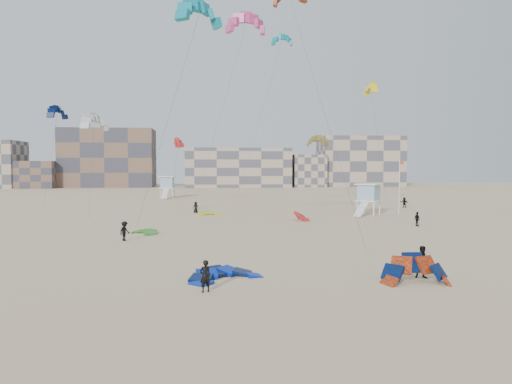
{
  "coord_description": "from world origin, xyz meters",
  "views": [
    {
      "loc": [
        -0.22,
        -25.75,
        6.56
      ],
      "look_at": [
        3.07,
        6.0,
        4.89
      ],
      "focal_mm": 35.0,
      "sensor_mm": 36.0,
      "label": 1
    }
  ],
  "objects": [
    {
      "name": "kitesurfer_b",
      "position": [
        12.47,
        1.93,
        0.94
      ],
      "size": [
        1.02,
        0.85,
        1.88
      ],
      "primitive_type": "imported",
      "rotation": [
        0.0,
        0.0,
        -0.16
      ],
      "color": "black",
      "rests_on": "ground"
    },
    {
      "name": "kitesurfer_f",
      "position": [
        31.07,
        49.67,
        0.82
      ],
      "size": [
        1.22,
        1.54,
        1.63
      ],
      "primitive_type": "imported",
      "rotation": [
        0.0,
        0.0,
        -1.01
      ],
      "color": "black",
      "rests_on": "ground"
    },
    {
      "name": "kite_fly_navy",
      "position": [
        -20.12,
        44.91,
        13.69
      ],
      "size": [
        4.35,
        5.4,
        13.94
      ],
      "rotation": [
        0.0,
        0.0,
        1.15
      ],
      "color": "#051542",
      "rests_on": "ground"
    },
    {
      "name": "kite_fly_grey",
      "position": [
        -12.1,
        30.18,
        11.15
      ],
      "size": [
        4.75,
        4.72,
        11.5
      ],
      "rotation": [
        0.0,
        0.0,
        1.02
      ],
      "color": "silver",
      "rests_on": "ground"
    },
    {
      "name": "kite_fly_pink",
      "position": [
        4.83,
        34.71,
        23.4
      ],
      "size": [
        8.99,
        15.73,
        23.75
      ],
      "rotation": [
        0.0,
        0.0,
        0.12
      ],
      "color": "#F452A5",
      "rests_on": "ground"
    },
    {
      "name": "kite_ground_yellow",
      "position": [
        0.37,
        41.09,
        0.0
      ],
      "size": [
        4.59,
        4.69,
        1.19
      ],
      "primitive_type": null,
      "rotation": [
        0.16,
        0.0,
        0.46
      ],
      "color": "#FFE306",
      "rests_on": "ground"
    },
    {
      "name": "kite_fly_yellow",
      "position": [
        24.87,
        48.0,
        18.11
      ],
      "size": [
        6.2,
        6.52,
        18.25
      ],
      "rotation": [
        0.0,
        0.0,
        -1.47
      ],
      "color": "#FFE306",
      "rests_on": "ground"
    },
    {
      "name": "lifeguard_tower_far",
      "position": [
        -7.83,
        77.57,
        2.22
      ],
      "size": [
        3.44,
        6.27,
        4.48
      ],
      "rotation": [
        0.0,
        0.0,
        -0.09
      ],
      "color": "white",
      "rests_on": "ground"
    },
    {
      "name": "condo_fill_left",
      "position": [
        -50.0,
        128.0,
        4.0
      ],
      "size": [
        12.0,
        10.0,
        8.0
      ],
      "primitive_type": "cube",
      "color": "brown",
      "rests_on": "ground"
    },
    {
      "name": "flagpole",
      "position": [
        25.68,
        38.42,
        3.91
      ],
      "size": [
        0.6,
        0.09,
        7.43
      ],
      "color": "white",
      "rests_on": "ground"
    },
    {
      "name": "kite_fly_red",
      "position": [
        -4.62,
        61.43,
        10.43
      ],
      "size": [
        4.08,
        4.52,
        10.8
      ],
      "rotation": [
        0.0,
        0.0,
        1.81
      ],
      "color": "red",
      "rests_on": "ground"
    },
    {
      "name": "kite_ground_orange",
      "position": [
        11.51,
        0.66,
        0.0
      ],
      "size": [
        4.07,
        3.98,
        3.86
      ],
      "primitive_type": null,
      "rotation": [
        0.95,
        0.0,
        -0.05
      ],
      "color": "#D24515",
      "rests_on": "ground"
    },
    {
      "name": "kite_fly_teal_a",
      "position": [
        -0.62,
        19.42,
        19.96
      ],
      "size": [
        9.08,
        6.2,
        20.64
      ],
      "rotation": [
        0.0,
        0.0,
        0.66
      ],
      "color": "#138FAF",
      "rests_on": "ground"
    },
    {
      "name": "kite_fly_olive",
      "position": [
        14.56,
        39.04,
        9.7
      ],
      "size": [
        5.85,
        12.15,
        9.92
      ],
      "rotation": [
        0.0,
        0.0,
        -0.64
      ],
      "color": "brown",
      "rests_on": "ground"
    },
    {
      "name": "condo_fill_right",
      "position": [
        32.0,
        128.0,
        5.0
      ],
      "size": [
        10.0,
        10.0,
        10.0
      ],
      "primitive_type": "cube",
      "color": "tan",
      "rests_on": "ground"
    },
    {
      "name": "condo_west_b",
      "position": [
        -30.0,
        134.0,
        9.0
      ],
      "size": [
        28.0,
        14.0,
        18.0
      ],
      "primitive_type": "cube",
      "color": "brown",
      "rests_on": "ground"
    },
    {
      "name": "kite_ground_green",
      "position": [
        -6.15,
        23.06,
        0.0
      ],
      "size": [
        4.41,
        4.43,
        1.35
      ],
      "primitive_type": null,
      "rotation": [
        0.2,
        0.0,
        -0.74
      ],
      "color": "#449823",
      "rests_on": "ground"
    },
    {
      "name": "ground",
      "position": [
        0.0,
        0.0,
        0.0
      ],
      "size": [
        320.0,
        320.0,
        0.0
      ],
      "primitive_type": "plane",
      "color": "#D4B88E",
      "rests_on": "ground"
    },
    {
      "name": "kite_ground_red_far",
      "position": [
        11.43,
        33.21,
        0.0
      ],
      "size": [
        3.07,
        2.94,
        2.98
      ],
      "primitive_type": null,
      "rotation": [
        0.72,
        0.0,
        1.57
      ],
      "color": "red",
      "rests_on": "ground"
    },
    {
      "name": "lifeguard_tower_near",
      "position": [
        21.63,
        38.84,
        2.08
      ],
      "size": [
        4.18,
        6.31,
        4.2
      ],
      "rotation": [
        0.0,
        0.0,
        -0.68
      ],
      "color": "white",
      "rests_on": "ground"
    },
    {
      "name": "kite_fly_teal_b",
      "position": [
        12.72,
        57.14,
        27.25
      ],
      "size": [
        9.44,
        3.25,
        27.29
      ],
      "rotation": [
        0.0,
        0.0,
        0.02
      ],
      "color": "#138FAF",
      "rests_on": "ground"
    },
    {
      "name": "kitesurfer_main",
      "position": [
        -0.21,
        0.01,
        0.84
      ],
      "size": [
        0.72,
        0.61,
        1.68
      ],
      "primitive_type": "imported",
      "rotation": [
        0.0,
        0.0,
        3.54
      ],
      "color": "black",
      "rests_on": "ground"
    },
    {
      "name": "kitesurfer_e",
      "position": [
        -1.47,
        44.05,
        0.78
      ],
      "size": [
        0.83,
        0.6,
        1.57
      ],
      "primitive_type": "imported",
      "rotation": [
        0.0,
        0.0,
        -0.13
      ],
      "color": "black",
      "rests_on": "ground"
    },
    {
      "name": "condo_east",
      "position": [
        50.0,
        132.0,
        8.0
      ],
      "size": [
        26.0,
        14.0,
        16.0
      ],
      "primitive_type": "cube",
      "color": "tan",
      "rests_on": "ground"
    },
    {
      "name": "condo_mid",
      "position": [
        10.0,
        130.0,
        6.0
      ],
      "size": [
        32.0,
        16.0,
        12.0
      ],
      "primitive_type": "cube",
      "color": "tan",
      "rests_on": "ground"
    },
    {
      "name": "kitesurfer_d",
      "position": [
        22.75,
        26.03,
        0.79
      ],
      "size": [
        0.52,
        0.97,
        1.58
      ],
      "primitive_type": "imported",
      "rotation": [
        0.0,
        0.0,
        1.72
      ],
      "color": "black",
      "rests_on": "ground"
    },
    {
      "name": "kite_ground_blue",
      "position": [
        0.88,
        3.0,
        0.0
      ],
      "size": [
        5.78,
        5.87,
        1.86
      ],
      "primitive_type": null,
      "rotation": [
        0.21,
        0.0,
        0.51
      ],
      "color": "#0115D3",
      "rests_on": "ground"
    },
    {
      "name": "kitesurfer_c",
      "position": [
        -7.21,
        18.57,
        0.86
      ],
      "size": [
        1.13,
        1.28,
        1.72
      ],
      "primitive_type": "imported",
      "rotation": [
        0.0,
        0.0,
        1.01
      ],
      "color": "black",
      "rests_on": "ground"
    }
  ]
}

